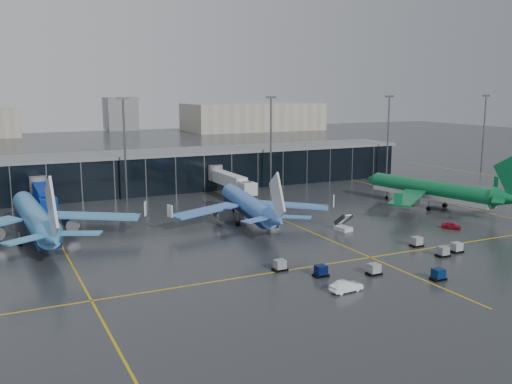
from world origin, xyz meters
name	(u,v)px	position (x,y,z in m)	size (l,w,h in m)	color
ground	(274,243)	(0.00, 0.00, 0.00)	(600.00, 600.00, 0.00)	#282B2D
terminal_pier	(170,170)	(0.00, 62.00, 5.42)	(142.00, 17.00, 10.70)	black
jet_bridges	(43,194)	(-35.00, 42.99, 4.55)	(94.00, 27.50, 7.20)	#595B60
flood_masts	(202,142)	(5.00, 50.00, 13.81)	(203.00, 0.50, 25.50)	#595B60
distant_hangars	(147,119)	(49.94, 270.08, 8.79)	(260.00, 71.00, 22.00)	#B2AD99
taxi_lines	(294,225)	(10.00, 10.61, 0.01)	(220.00, 120.00, 0.02)	gold
airliner_arkefly	(34,204)	(-38.67, 20.24, 6.94)	(39.66, 45.17, 13.88)	#3D8CCA
airliner_klm_near	(248,193)	(2.32, 16.26, 6.21)	(35.46, 40.39, 12.41)	#4279D8
airliner_aer_lingus	(431,179)	(47.20, 11.79, 6.74)	(38.53, 43.88, 13.48)	#0B6234
baggage_carts	(392,260)	(10.75, -19.62, 0.76)	(33.92, 16.89, 1.70)	black
mobile_airstair	(343,227)	(16.33, 2.05, 0.77)	(2.65, 3.49, 3.45)	silver
service_van_red	(451,226)	(36.51, -6.07, 0.63)	(1.50, 3.72, 1.27)	maroon
service_van_white	(346,286)	(-2.92, -26.73, 0.79)	(1.68, 4.81, 1.58)	white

